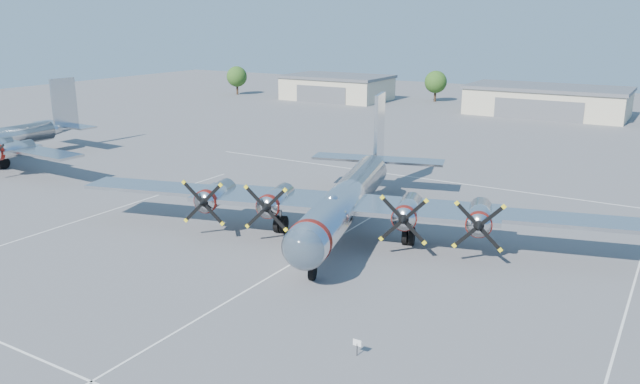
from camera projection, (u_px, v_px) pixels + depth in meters
The scene contains 8 objects.
ground at pixel (319, 248), 49.21m from camera, with size 260.00×260.00×0.00m, color #555558.
parking_lines at pixel (308, 255), 47.76m from camera, with size 60.00×50.08×0.01m.
hangar_west at pixel (337, 87), 138.47m from camera, with size 22.60×14.60×5.40m.
hangar_center at pixel (547, 101), 116.07m from camera, with size 28.60×14.60×5.40m.
tree_far_west at pixel (237, 77), 147.24m from camera, with size 4.80×4.80×6.64m.
tree_west at pixel (436, 82), 134.74m from camera, with size 4.80×4.80×6.64m.
main_bomber_b29 at pixel (348, 231), 53.18m from camera, with size 45.90×31.40×10.15m, color silver, non-canonical shape.
info_placard at pixel (357, 344), 33.29m from camera, with size 0.49×0.05×0.94m.
Camera 1 is at (23.92, -39.54, 17.46)m, focal length 35.00 mm.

